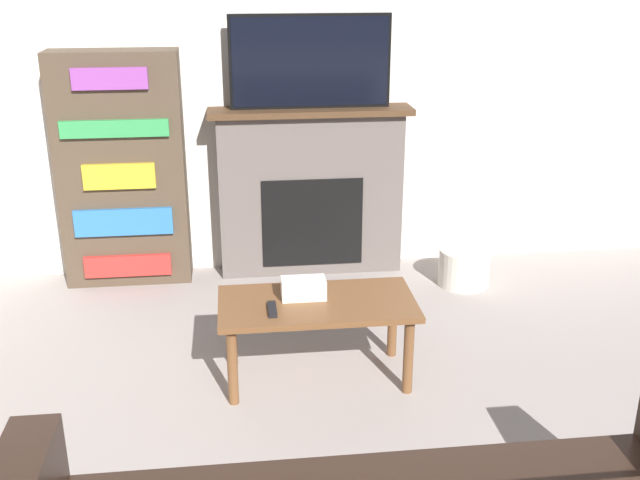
{
  "coord_description": "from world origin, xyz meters",
  "views": [
    {
      "loc": [
        -0.3,
        -1.1,
        2.02
      ],
      "look_at": [
        0.1,
        2.3,
        0.73
      ],
      "focal_mm": 42.0,
      "sensor_mm": 36.0,
      "label": 1
    }
  ],
  "objects": [
    {
      "name": "remote_control",
      "position": [
        -0.15,
        2.14,
        0.44
      ],
      "size": [
        0.04,
        0.15,
        0.02
      ],
      "color": "black",
      "rests_on": "coffee_table"
    },
    {
      "name": "tv",
      "position": [
        0.2,
        3.64,
        1.41
      ],
      "size": [
        1.02,
        0.03,
        0.58
      ],
      "color": "black",
      "rests_on": "fireplace"
    },
    {
      "name": "storage_basket",
      "position": [
        1.17,
        3.28,
        0.12
      ],
      "size": [
        0.33,
        0.33,
        0.24
      ],
      "color": "silver",
      "rests_on": "ground_plane"
    },
    {
      "name": "coffee_table",
      "position": [
        0.08,
        2.23,
        0.37
      ],
      "size": [
        0.98,
        0.49,
        0.43
      ],
      "color": "brown",
      "rests_on": "ground_plane"
    },
    {
      "name": "wall_back",
      "position": [
        0.0,
        3.8,
        1.35
      ],
      "size": [
        6.74,
        0.06,
        2.7
      ],
      "color": "silver",
      "rests_on": "ground_plane"
    },
    {
      "name": "bookshelf",
      "position": [
        -1.01,
        3.64,
        0.75
      ],
      "size": [
        0.8,
        0.29,
        1.5
      ],
      "color": "#4C3D2D",
      "rests_on": "ground_plane"
    },
    {
      "name": "tissue_box",
      "position": [
        0.02,
        2.28,
        0.48
      ],
      "size": [
        0.22,
        0.12,
        0.1
      ],
      "color": "white",
      "rests_on": "coffee_table"
    },
    {
      "name": "fireplace",
      "position": [
        0.2,
        3.66,
        0.57
      ],
      "size": [
        1.31,
        0.28,
        1.12
      ],
      "color": "#605651",
      "rests_on": "ground_plane"
    }
  ]
}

